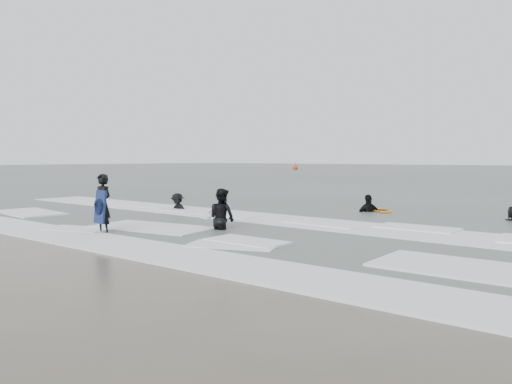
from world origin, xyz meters
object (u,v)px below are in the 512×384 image
Objects in this scene: surfer_breaker at (178,211)px; buoy at (295,168)px; surfer_wading at (222,231)px; surfer_centre at (103,234)px; surfer_right_near at (369,213)px.

buoy is (-39.58, 65.22, 0.42)m from surfer_breaker.
surfer_breaker is 76.29m from buoy.
surfer_wading reaches higher than surfer_breaker.
surfer_centre is at bearing -58.94° from buoy.
surfer_breaker is (-5.38, 2.94, 0.00)m from surfer_wading.
surfer_wading is at bearing -56.59° from buoy.
buoy is (-46.18, 60.65, 0.42)m from surfer_right_near.
buoy is (-42.73, 70.93, 0.42)m from surfer_centre.
surfer_centre is 0.97× the size of surfer_wading.
surfer_right_near is 1.16× the size of buoy.
surfer_wading is at bearing 46.02° from surfer_centre.
surfer_centre is 3.56m from surfer_wading.
surfer_right_near reaches higher than surfer_centre.
surfer_right_near is at bearing 66.44° from surfer_centre.
surfer_centre is 1.12× the size of surfer_breaker.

